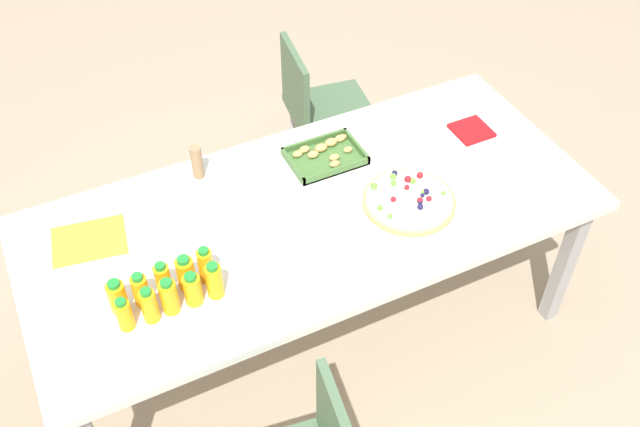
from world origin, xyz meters
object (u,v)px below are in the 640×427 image
object	(u,v)px
paper_folder	(89,241)
napkin_stack	(471,130)
chair_far_right	(318,105)
juice_bottle_2	(169,297)
juice_bottle_8	(186,273)
snack_tray	(325,155)
juice_bottle_4	(214,281)
juice_bottle_6	(141,290)
juice_bottle_7	(163,280)
juice_bottle_9	(206,265)
juice_bottle_1	(149,305)
juice_bottle_3	(193,289)
cardboard_tube	(197,162)
plate_stack	(311,232)
party_table	(312,222)
fruit_pizza	(409,200)
juice_bottle_5	(118,297)
juice_bottle_0	(124,314)

from	to	relation	value
paper_folder	napkin_stack	bearing A→B (deg)	-2.93
chair_far_right	juice_bottle_2	size ratio (longest dim) A/B	5.78
juice_bottle_8	snack_tray	distance (m)	0.82
juice_bottle_4	juice_bottle_6	world-z (taller)	juice_bottle_4
juice_bottle_7	juice_bottle_9	bearing A→B (deg)	-0.87
juice_bottle_1	juice_bottle_8	size ratio (longest dim) A/B	1.02
juice_bottle_3	cardboard_tube	bearing A→B (deg)	69.42
juice_bottle_9	cardboard_tube	world-z (taller)	same
juice_bottle_1	snack_tray	xyz separation A→B (m)	(0.86, 0.47, -0.05)
juice_bottle_3	juice_bottle_9	world-z (taller)	juice_bottle_9
juice_bottle_1	plate_stack	xyz separation A→B (m)	(0.63, 0.11, -0.05)
party_table	juice_bottle_7	distance (m)	0.64
juice_bottle_8	snack_tray	world-z (taller)	juice_bottle_8
juice_bottle_3	fruit_pizza	xyz separation A→B (m)	(0.88, 0.09, -0.05)
party_table	fruit_pizza	world-z (taller)	fruit_pizza
juice_bottle_1	juice_bottle_5	distance (m)	0.12
juice_bottle_0	juice_bottle_2	bearing A→B (deg)	0.63
juice_bottle_8	cardboard_tube	xyz separation A→B (m)	(0.22, 0.51, 0.01)
juice_bottle_8	paper_folder	world-z (taller)	juice_bottle_8
juice_bottle_6	juice_bottle_4	bearing A→B (deg)	-17.38
paper_folder	juice_bottle_5	bearing A→B (deg)	-86.06
juice_bottle_3	juice_bottle_0	bearing A→B (deg)	-179.31
chair_far_right	juice_bottle_3	distance (m)	1.50
plate_stack	juice_bottle_3	bearing A→B (deg)	-167.78
chair_far_right	juice_bottle_4	distance (m)	1.46
juice_bottle_5	paper_folder	xyz separation A→B (m)	(-0.02, 0.35, -0.06)
juice_bottle_8	napkin_stack	world-z (taller)	juice_bottle_8
juice_bottle_4	snack_tray	xyz separation A→B (m)	(0.64, 0.47, -0.05)
juice_bottle_3	snack_tray	size ratio (longest dim) A/B	0.44
plate_stack	paper_folder	bearing A→B (deg)	156.38
juice_bottle_0	juice_bottle_4	bearing A→B (deg)	-0.03
chair_far_right	fruit_pizza	distance (m)	1.04
party_table	cardboard_tube	size ratio (longest dim) A/B	14.76
juice_bottle_8	paper_folder	bearing A→B (deg)	125.68
juice_bottle_5	plate_stack	bearing A→B (deg)	2.32
fruit_pizza	napkin_stack	world-z (taller)	fruit_pizza
juice_bottle_4	juice_bottle_6	xyz separation A→B (m)	(-0.23, 0.07, -0.00)
chair_far_right	fruit_pizza	bearing A→B (deg)	1.76
chair_far_right	juice_bottle_0	xyz separation A→B (m)	(-1.22, -1.09, 0.31)
juice_bottle_1	juice_bottle_6	xyz separation A→B (m)	(-0.01, 0.08, -0.00)
juice_bottle_3	juice_bottle_4	xyz separation A→B (m)	(0.08, -0.00, 0.01)
juice_bottle_9	fruit_pizza	world-z (taller)	juice_bottle_9
juice_bottle_2	juice_bottle_3	distance (m)	0.08
juice_bottle_0	napkin_stack	distance (m)	1.61
juice_bottle_7	juice_bottle_9	world-z (taller)	juice_bottle_9
napkin_stack	chair_far_right	bearing A→B (deg)	115.36
cardboard_tube	paper_folder	world-z (taller)	cardboard_tube
snack_tray	paper_folder	size ratio (longest dim) A/B	1.15
juice_bottle_8	juice_bottle_0	bearing A→B (deg)	-162.15
juice_bottle_6	juice_bottle_8	xyz separation A→B (m)	(0.15, 0.00, 0.00)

